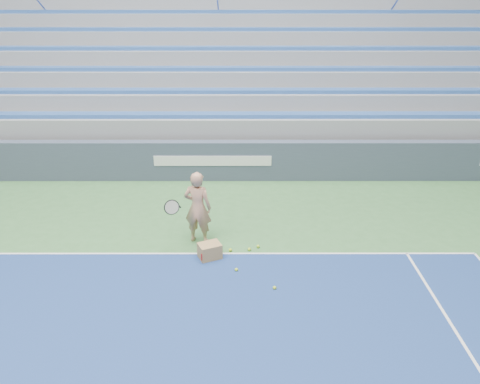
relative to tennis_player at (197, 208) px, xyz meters
name	(u,v)px	position (x,y,z in m)	size (l,w,h in m)	color
sponsor_barrier	(213,161)	(0.14, 3.47, -0.24)	(30.00, 0.32, 1.10)	#3A4558
bleachers	(220,62)	(0.13, 9.19, 1.57)	(31.00, 9.15, 7.30)	gray
tennis_player	(197,208)	(0.00, 0.00, 0.00)	(0.93, 0.87, 1.57)	tan
ball_box	(210,251)	(0.27, -0.68, -0.63)	(0.52, 0.47, 0.32)	#9D7A4C
tennis_ball_0	(258,246)	(1.25, -0.28, -0.75)	(0.07, 0.07, 0.07)	#B2D62B
tennis_ball_1	(249,249)	(1.06, -0.40, -0.75)	(0.07, 0.07, 0.07)	#B2D62B
tennis_ball_2	(230,250)	(0.68, -0.42, -0.75)	(0.07, 0.07, 0.07)	#B2D62B
tennis_ball_3	(275,288)	(1.49, -1.73, -0.75)	(0.07, 0.07, 0.07)	#B2D62B
tennis_ball_4	(236,270)	(0.80, -1.15, -0.75)	(0.07, 0.07, 0.07)	#B2D62B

